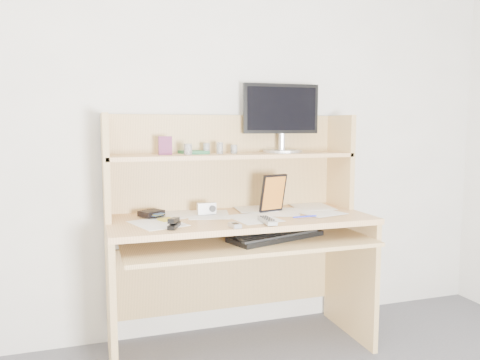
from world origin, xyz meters
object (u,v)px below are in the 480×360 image
object	(u,v)px
tv_remote	(267,221)
keyboard	(276,235)
desk	(236,224)
monitor	(281,116)
game_case	(273,193)

from	to	relation	value
tv_remote	keyboard	bearing A→B (deg)	45.98
desk	monitor	bearing A→B (deg)	21.85
tv_remote	monitor	size ratio (longest dim) A/B	0.38
tv_remote	monitor	bearing A→B (deg)	63.00
desk	monitor	size ratio (longest dim) A/B	3.01
monitor	game_case	bearing A→B (deg)	-123.11
desk	keyboard	xyz separation A→B (m)	(0.15, -0.23, -0.03)
desk	tv_remote	bearing A→B (deg)	-76.49
game_case	monitor	size ratio (longest dim) A/B	0.46
desk	tv_remote	size ratio (longest dim) A/B	7.89
keyboard	desk	bearing A→B (deg)	105.29
game_case	monitor	world-z (taller)	monitor
desk	game_case	size ratio (longest dim) A/B	6.55
game_case	desk	bearing A→B (deg)	155.66
keyboard	monitor	xyz separation A→B (m)	(0.17, 0.36, 0.63)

